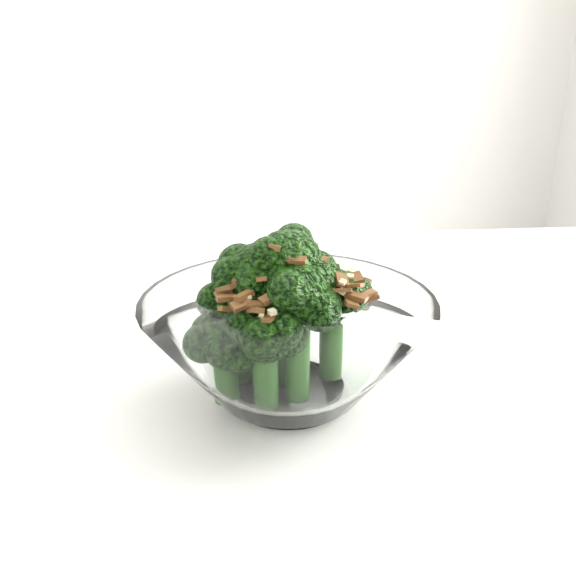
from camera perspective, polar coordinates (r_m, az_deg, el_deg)
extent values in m
cube|color=white|center=(0.64, -2.57, -7.51)|extent=(1.33, 1.01, 0.04)
cylinder|color=white|center=(1.26, 22.99, -13.27)|extent=(0.04, 0.04, 0.71)
cylinder|color=white|center=(0.56, 0.00, -9.30)|extent=(0.10, 0.10, 0.01)
cylinder|color=#225316|center=(0.54, -2.59, -4.46)|extent=(0.02, 0.02, 0.08)
sphere|color=#1C4B0E|center=(0.52, -2.69, 1.03)|extent=(0.06, 0.06, 0.06)
cylinder|color=#225316|center=(0.55, 3.89, -5.06)|extent=(0.02, 0.02, 0.06)
sphere|color=#1C4B0E|center=(0.53, 4.01, -0.80)|extent=(0.05, 0.05, 0.05)
cylinder|color=#225316|center=(0.51, -1.99, -8.06)|extent=(0.02, 0.02, 0.06)
sphere|color=#1C4B0E|center=(0.49, -2.05, -4.06)|extent=(0.05, 0.05, 0.05)
cylinder|color=#225316|center=(0.52, -5.54, -7.81)|extent=(0.02, 0.02, 0.04)
sphere|color=#1C4B0E|center=(0.51, -5.67, -4.50)|extent=(0.05, 0.05, 0.05)
cylinder|color=#225316|center=(0.58, 3.80, -4.29)|extent=(0.02, 0.02, 0.05)
sphere|color=#1C4B0E|center=(0.57, 3.88, -1.20)|extent=(0.04, 0.04, 0.04)
cylinder|color=#225316|center=(0.55, -4.40, -5.46)|extent=(0.02, 0.02, 0.06)
sphere|color=#1C4B0E|center=(0.53, -4.53, -1.30)|extent=(0.05, 0.05, 0.05)
cylinder|color=#225316|center=(0.59, -0.82, -4.04)|extent=(0.02, 0.02, 0.05)
sphere|color=#1C4B0E|center=(0.57, -0.83, -0.85)|extent=(0.04, 0.04, 0.04)
cylinder|color=#225316|center=(0.51, 0.85, -6.17)|extent=(0.02, 0.02, 0.08)
sphere|color=#1C4B0E|center=(0.49, 0.89, -0.73)|extent=(0.05, 0.05, 0.05)
cylinder|color=#225316|center=(0.53, 0.00, -4.15)|extent=(0.02, 0.02, 0.09)
sphere|color=#1C4B0E|center=(0.51, 0.00, 2.07)|extent=(0.06, 0.06, 0.06)
cube|color=brown|center=(0.50, 4.81, 0.72)|extent=(0.01, 0.02, 0.01)
cube|color=brown|center=(0.49, -5.50, 0.02)|extent=(0.02, 0.02, 0.01)
cube|color=brown|center=(0.49, 4.69, -0.20)|extent=(0.02, 0.02, 0.01)
cube|color=brown|center=(0.48, -5.52, -0.90)|extent=(0.02, 0.01, 0.00)
cube|color=brown|center=(0.57, -1.38, 2.18)|extent=(0.01, 0.02, 0.01)
cube|color=brown|center=(0.47, -4.19, -1.48)|extent=(0.02, 0.01, 0.01)
cube|color=brown|center=(0.51, 1.70, 3.76)|extent=(0.02, 0.02, 0.01)
cube|color=brown|center=(0.49, 6.11, -0.76)|extent=(0.02, 0.02, 0.01)
cube|color=brown|center=(0.57, 3.74, 1.96)|extent=(0.02, 0.02, 0.01)
cube|color=brown|center=(0.55, -1.31, 2.99)|extent=(0.02, 0.01, 0.01)
cube|color=brown|center=(0.53, -3.88, 2.34)|extent=(0.02, 0.01, 0.01)
cube|color=brown|center=(0.50, 2.87, 2.44)|extent=(0.02, 0.01, 0.01)
cube|color=brown|center=(0.58, 0.51, 2.31)|extent=(0.01, 0.01, 0.00)
cube|color=brown|center=(0.53, -1.80, 3.80)|extent=(0.02, 0.01, 0.01)
cube|color=brown|center=(0.49, -3.98, 0.57)|extent=(0.02, 0.02, 0.00)
cube|color=brown|center=(0.46, -1.70, -2.69)|extent=(0.01, 0.02, 0.01)
cube|color=brown|center=(0.51, -5.71, 0.66)|extent=(0.02, 0.02, 0.01)
cube|color=brown|center=(0.49, 0.48, 2.63)|extent=(0.01, 0.02, 0.01)
cube|color=brown|center=(0.48, 0.64, 2.49)|extent=(0.02, 0.01, 0.01)
cube|color=brown|center=(0.53, 1.19, 4.16)|extent=(0.01, 0.01, 0.01)
cube|color=brown|center=(0.54, 0.59, 3.33)|extent=(0.01, 0.01, 0.01)
cube|color=brown|center=(0.47, -2.88, -1.37)|extent=(0.02, 0.01, 0.01)
cube|color=brown|center=(0.58, -0.35, 2.29)|extent=(0.02, 0.01, 0.01)
cube|color=brown|center=(0.51, 7.13, -0.54)|extent=(0.02, 0.01, 0.01)
cube|color=brown|center=(0.50, 2.02, 3.29)|extent=(0.01, 0.02, 0.01)
cube|color=brown|center=(0.48, -5.43, -1.87)|extent=(0.02, 0.01, 0.01)
cube|color=brown|center=(0.48, 5.67, -1.43)|extent=(0.01, 0.01, 0.01)
cube|color=brown|center=(0.53, 6.66, 0.22)|extent=(0.02, 0.02, 0.01)
cube|color=brown|center=(0.47, 0.01, -1.20)|extent=(0.02, 0.02, 0.00)
cube|color=brown|center=(0.51, -4.23, 1.93)|extent=(0.01, 0.02, 0.01)
cube|color=brown|center=(0.50, -5.80, -0.39)|extent=(0.01, 0.01, 0.01)
cube|color=brown|center=(0.52, 6.16, 0.90)|extent=(0.01, 0.02, 0.01)
cube|color=brown|center=(0.51, 7.21, -0.89)|extent=(0.02, 0.01, 0.01)
cube|color=brown|center=(0.55, -1.10, 3.06)|extent=(0.01, 0.02, 0.01)
cube|color=brown|center=(0.49, -1.13, 3.71)|extent=(0.02, 0.02, 0.01)
cube|color=brown|center=(0.47, -2.91, -2.01)|extent=(0.01, 0.02, 0.01)
cube|color=brown|center=(0.48, -2.38, 0.85)|extent=(0.01, 0.02, 0.01)
cube|color=brown|center=(0.47, -1.57, -0.84)|extent=(0.02, 0.01, 0.01)
cube|color=brown|center=(0.54, 2.43, 2.77)|extent=(0.02, 0.01, 0.01)
cube|color=brown|center=(0.54, 5.97, 0.67)|extent=(0.01, 0.01, 0.01)
cube|color=brown|center=(0.54, 1.43, 3.10)|extent=(0.02, 0.01, 0.01)
cube|color=brown|center=(0.48, -0.35, 0.84)|extent=(0.02, 0.02, 0.01)
cube|color=brown|center=(0.50, 5.78, 0.24)|extent=(0.02, 0.02, 0.01)
cube|color=brown|center=(0.48, -3.95, -0.71)|extent=(0.02, 0.02, 0.01)
cube|color=brown|center=(0.56, -3.97, 1.86)|extent=(0.01, 0.02, 0.01)
cube|color=beige|center=(0.49, 0.71, 4.11)|extent=(0.01, 0.01, 0.00)
cube|color=beige|center=(0.46, -1.41, -2.14)|extent=(0.01, 0.01, 0.00)
cube|color=beige|center=(0.51, -2.22, 3.57)|extent=(0.01, 0.01, 0.01)
cube|color=beige|center=(0.55, 3.07, 2.80)|extent=(0.01, 0.01, 0.01)
cube|color=beige|center=(0.48, 2.33, 0.97)|extent=(0.01, 0.01, 0.00)
cube|color=beige|center=(0.54, 1.49, 3.64)|extent=(0.01, 0.01, 0.00)
cube|color=beige|center=(0.54, 4.16, 2.18)|extent=(0.01, 0.01, 0.01)
cube|color=beige|center=(0.53, 2.42, 3.42)|extent=(0.01, 0.01, 0.00)
cube|color=beige|center=(0.51, 5.54, 0.97)|extent=(0.01, 0.01, 0.00)
cube|color=beige|center=(0.52, -4.02, 2.44)|extent=(0.01, 0.01, 0.00)
cube|color=beige|center=(0.47, 0.21, 0.33)|extent=(0.01, 0.01, 0.01)
cube|color=beige|center=(0.56, 2.38, 2.32)|extent=(0.01, 0.01, 0.01)
cube|color=beige|center=(0.47, -3.49, -0.86)|extent=(0.00, 0.00, 0.00)
cube|color=beige|center=(0.46, -2.39, -2.40)|extent=(0.00, 0.00, 0.00)
cube|color=beige|center=(0.52, -2.26, 3.42)|extent=(0.01, 0.01, 0.01)
cube|color=beige|center=(0.57, 0.75, 2.77)|extent=(0.01, 0.01, 0.01)
cube|color=beige|center=(0.53, 4.65, 2.00)|extent=(0.01, 0.01, 0.01)
cube|color=beige|center=(0.55, -3.62, 2.19)|extent=(0.00, 0.00, 0.00)
cube|color=beige|center=(0.49, 4.88, 0.54)|extent=(0.01, 0.01, 0.01)
cube|color=beige|center=(0.55, 5.62, 1.52)|extent=(0.01, 0.01, 0.01)
cube|color=beige|center=(0.49, 4.88, -0.32)|extent=(0.01, 0.01, 0.01)
cube|color=beige|center=(0.55, -3.44, 2.39)|extent=(0.01, 0.01, 0.00)
cube|color=beige|center=(0.55, -0.63, 3.05)|extent=(0.01, 0.01, 0.00)
cube|color=beige|center=(0.53, -3.39, 2.72)|extent=(0.00, 0.00, 0.00)
cube|color=beige|center=(0.54, 2.05, 3.41)|extent=(0.00, 0.00, 0.00)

